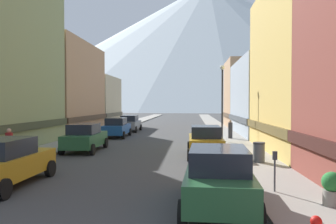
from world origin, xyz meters
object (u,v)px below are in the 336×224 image
parking_meter_near (275,165)px  car_left_2 (117,127)px  pedestrian_2 (9,146)px  car_left_1 (85,137)px  pedestrian_0 (230,130)px  car_left_3 (130,123)px  car_right_0 (218,177)px  streetlamp_right (222,92)px  trash_bin_right (259,152)px  car_right_1 (205,141)px  car_left_0 (5,162)px  potted_plant_0 (332,188)px

parking_meter_near → car_left_2: bearing=117.8°
pedestrian_2 → car_left_1: bearing=61.1°
car_left_2 → pedestrian_0: car_left_2 is taller
car_left_3 → car_left_2: bearing=-90.0°
car_right_0 → pedestrian_2: (-10.05, 6.34, 0.01)m
car_right_0 → streetlamp_right: size_ratio=0.76×
trash_bin_right → streetlamp_right: bearing=96.5°
trash_bin_right → pedestrian_0: 11.15m
car_left_3 → pedestrian_2: 19.65m
car_left_2 → streetlamp_right: size_ratio=0.76×
car_right_1 → trash_bin_right: (2.55, -2.39, -0.26)m
car_left_0 → parking_meter_near: car_left_0 is taller
trash_bin_right → pedestrian_2: 12.61m
car_right_0 → trash_bin_right: bearing=69.5°
potted_plant_0 → pedestrian_2: 14.70m
car_left_2 → pedestrian_0: 10.16m
car_left_1 → parking_meter_near: (9.55, -9.41, 0.11)m
car_left_1 → parking_meter_near: car_left_1 is taller
car_left_3 → car_right_1: 18.26m
car_left_2 → parking_meter_near: bearing=-62.2°
car_left_2 → car_right_1: size_ratio=1.00×
car_left_0 → car_right_0: same height
car_right_0 → parking_meter_near: car_right_0 is taller
car_right_1 → car_left_1: bearing=168.4°
car_left_2 → pedestrian_2: size_ratio=2.70×
car_right_0 → pedestrian_0: 18.16m
car_left_0 → car_left_3: same height
car_left_1 → car_left_0: bearing=-90.0°
parking_meter_near → car_left_0: bearing=176.8°
car_right_1 → pedestrian_0: size_ratio=2.87×
trash_bin_right → potted_plant_0: 6.88m
pedestrian_0 → car_left_1: bearing=-144.3°
parking_meter_near → pedestrian_0: 16.63m
car_right_1 → trash_bin_right: bearing=-43.1°
car_left_1 → streetlamp_right: (9.15, 4.88, 3.09)m
car_left_2 → car_right_1: bearing=-53.6°
car_left_0 → car_left_1: same height
car_left_1 → car_left_2: bearing=90.0°
car_left_3 → potted_plant_0: car_left_3 is taller
car_right_1 → pedestrian_0: 9.10m
car_left_3 → pedestrian_2: pedestrian_2 is taller
pedestrian_0 → streetlamp_right: 4.01m
car_left_1 → streetlamp_right: bearing=28.1°
potted_plant_0 → pedestrian_0: size_ratio=0.62×
car_right_1 → streetlamp_right: size_ratio=0.75×
car_right_0 → trash_bin_right: (2.55, 6.84, -0.26)m
potted_plant_0 → car_left_1: bearing=135.0°
car_left_1 → parking_meter_near: bearing=-44.6°
pedestrian_2 → streetlamp_right: bearing=38.8°
car_left_3 → parking_meter_near: 26.26m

